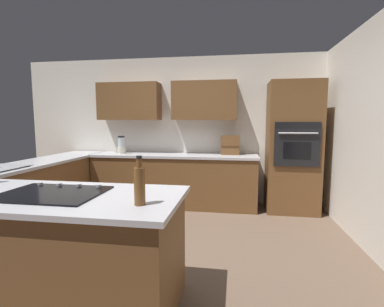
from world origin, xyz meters
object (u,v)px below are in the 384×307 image
(wall_oven, at_px, (293,148))
(blender, at_px, (121,146))
(spice_rack, at_px, (230,145))
(second_bottle, at_px, (140,185))
(cooktop, at_px, (52,193))

(wall_oven, height_order, blender, wall_oven)
(blender, xyz_separation_m, spice_rack, (-1.90, -0.09, 0.03))
(wall_oven, bearing_deg, blender, 0.16)
(spice_rack, relative_size, second_bottle, 1.00)
(wall_oven, height_order, cooktop, wall_oven)
(wall_oven, relative_size, second_bottle, 6.29)
(blender, height_order, spice_rack, spice_rack)
(cooktop, distance_m, spice_rack, 3.12)
(blender, height_order, second_bottle, second_bottle)
(wall_oven, distance_m, second_bottle, 3.29)
(cooktop, height_order, second_bottle, second_bottle)
(blender, bearing_deg, wall_oven, -179.84)
(cooktop, bearing_deg, blender, -77.63)
(blender, distance_m, spice_rack, 1.90)
(cooktop, distance_m, second_bottle, 0.79)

